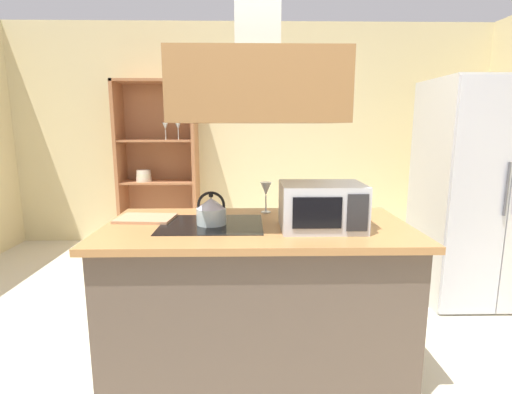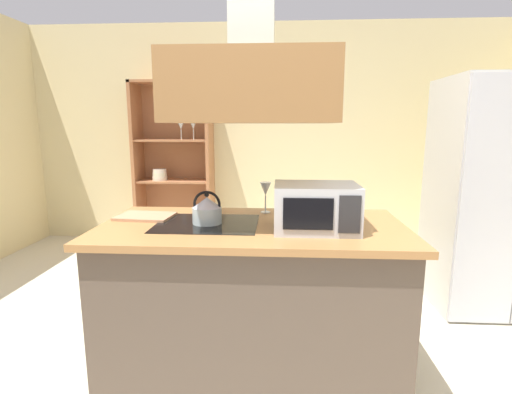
{
  "view_description": "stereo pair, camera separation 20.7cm",
  "coord_description": "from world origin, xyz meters",
  "px_view_note": "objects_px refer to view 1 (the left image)",
  "views": [
    {
      "loc": [
        -0.03,
        -1.96,
        1.48
      ],
      "look_at": [
        0.02,
        0.61,
        1.0
      ],
      "focal_mm": 27.15,
      "sensor_mm": 36.0,
      "label": 1
    },
    {
      "loc": [
        0.17,
        -1.96,
        1.48
      ],
      "look_at": [
        0.02,
        0.61,
        1.0
      ],
      "focal_mm": 27.15,
      "sensor_mm": 36.0,
      "label": 2
    }
  ],
  "objects_px": {
    "cutting_board": "(146,218)",
    "dish_cabinet": "(159,174)",
    "refrigerator": "(480,192)",
    "kettle": "(211,211)",
    "wine_glass_on_counter": "(266,190)",
    "microwave": "(322,206)"
  },
  "relations": [
    {
      "from": "cutting_board",
      "to": "dish_cabinet",
      "type": "bearing_deg",
      "value": 100.81
    },
    {
      "from": "dish_cabinet",
      "to": "wine_glass_on_counter",
      "type": "bearing_deg",
      "value": -61.11
    },
    {
      "from": "dish_cabinet",
      "to": "microwave",
      "type": "bearing_deg",
      "value": -60.04
    },
    {
      "from": "dish_cabinet",
      "to": "kettle",
      "type": "distance_m",
      "value": 2.67
    },
    {
      "from": "cutting_board",
      "to": "microwave",
      "type": "bearing_deg",
      "value": -12.0
    },
    {
      "from": "refrigerator",
      "to": "microwave",
      "type": "height_order",
      "value": "refrigerator"
    },
    {
      "from": "wine_glass_on_counter",
      "to": "refrigerator",
      "type": "bearing_deg",
      "value": 18.54
    },
    {
      "from": "refrigerator",
      "to": "wine_glass_on_counter",
      "type": "bearing_deg",
      "value": -161.46
    },
    {
      "from": "kettle",
      "to": "cutting_board",
      "type": "bearing_deg",
      "value": 163.7
    },
    {
      "from": "wine_glass_on_counter",
      "to": "kettle",
      "type": "bearing_deg",
      "value": -136.53
    },
    {
      "from": "refrigerator",
      "to": "kettle",
      "type": "height_order",
      "value": "refrigerator"
    },
    {
      "from": "cutting_board",
      "to": "refrigerator",
      "type": "bearing_deg",
      "value": 17.38
    },
    {
      "from": "dish_cabinet",
      "to": "kettle",
      "type": "xyz_separation_m",
      "value": [
        0.88,
        -2.52,
        0.09
      ]
    },
    {
      "from": "refrigerator",
      "to": "kettle",
      "type": "bearing_deg",
      "value": -156.7
    },
    {
      "from": "refrigerator",
      "to": "cutting_board",
      "type": "bearing_deg",
      "value": -162.62
    },
    {
      "from": "cutting_board",
      "to": "wine_glass_on_counter",
      "type": "distance_m",
      "value": 0.79
    },
    {
      "from": "dish_cabinet",
      "to": "microwave",
      "type": "relative_size",
      "value": 4.34
    },
    {
      "from": "refrigerator",
      "to": "wine_glass_on_counter",
      "type": "height_order",
      "value": "refrigerator"
    },
    {
      "from": "refrigerator",
      "to": "wine_glass_on_counter",
      "type": "relative_size",
      "value": 8.97
    },
    {
      "from": "wine_glass_on_counter",
      "to": "microwave",
      "type": "bearing_deg",
      "value": -54.81
    },
    {
      "from": "refrigerator",
      "to": "cutting_board",
      "type": "distance_m",
      "value": 2.7
    },
    {
      "from": "microwave",
      "to": "cutting_board",
      "type": "bearing_deg",
      "value": 168.0
    }
  ]
}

